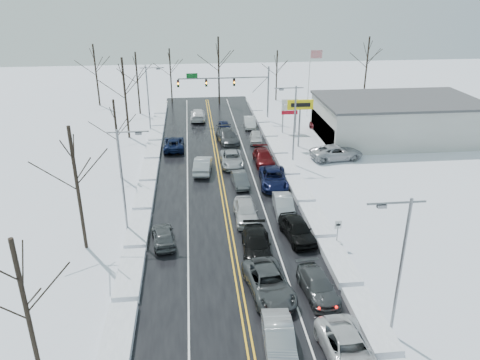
{
  "coord_description": "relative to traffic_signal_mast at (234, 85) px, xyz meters",
  "views": [
    {
      "loc": [
        -2.78,
        -38.95,
        19.59
      ],
      "look_at": [
        1.41,
        0.36,
        2.5
      ],
      "focal_mm": 35.0,
      "sensor_mm": 36.0,
      "label": 1
    }
  ],
  "objects": [
    {
      "name": "queued_car_15",
      "position": [
        1.76,
        -17.31,
        -5.48
      ],
      "size": [
        2.11,
        5.14,
        1.49
      ],
      "primitive_type": "imported",
      "rotation": [
        0.0,
        0.0,
        -0.0
      ],
      "color": "#47090C",
      "rests_on": "ground"
    },
    {
      "name": "used_vehicles_sign",
      "position": [
        7.05,
        -5.99,
        -2.16
      ],
      "size": [
        2.2,
        0.22,
        4.65
      ],
      "color": "slate",
      "rests_on": "ground"
    },
    {
      "name": "flagpole",
      "position": [
        11.72,
        2.01,
        0.45
      ],
      "size": [
        1.87,
        1.2,
        10.0
      ],
      "color": "silver",
      "rests_on": "ground"
    },
    {
      "name": "queued_car_17",
      "position": [
        1.98,
        -3.01,
        -5.48
      ],
      "size": [
        1.76,
        4.49,
        1.46
      ],
      "primitive_type": "imported",
      "rotation": [
        0.0,
        0.0,
        -0.05
      ],
      "color": "silver",
      "rests_on": "ground"
    },
    {
      "name": "oncoming_car_2",
      "position": [
        -5.24,
        1.59,
        -5.48
      ],
      "size": [
        2.51,
        5.68,
        1.62
      ],
      "primitive_type": "imported",
      "rotation": [
        0.0,
        0.0,
        3.1
      ],
      "color": "white",
      "rests_on": "ground"
    },
    {
      "name": "oncoming_car_3",
      "position": [
        -8.88,
        -34.01,
        -5.48
      ],
      "size": [
        2.28,
        4.46,
        1.45
      ],
      "primitive_type": "imported",
      "rotation": [
        0.0,
        0.0,
        3.28
      ],
      "color": "#424547",
      "rests_on": "ground"
    },
    {
      "name": "snow_bank_right",
      "position": [
        4.15,
        -25.99,
        -5.48
      ],
      "size": [
        1.76,
        72.0,
        0.58
      ],
      "primitive_type": "cube",
      "color": "white",
      "rests_on": "ground"
    },
    {
      "name": "parked_car_2",
      "position": [
        11.48,
        -6.18,
        -5.48
      ],
      "size": [
        2.44,
        5.19,
        1.72
      ],
      "primitive_type": "imported",
      "rotation": [
        0.0,
        0.0,
        3.22
      ],
      "color": "#4B0A0E",
      "rests_on": "ground"
    },
    {
      "name": "road_surface",
      "position": [
        -3.45,
        -25.99,
        -5.47
      ],
      "size": [
        14.0,
        84.0,
        0.01
      ],
      "primitive_type": "cube",
      "color": "black",
      "rests_on": "ground"
    },
    {
      "name": "queued_car_5",
      "position": [
        -1.57,
        -23.27,
        -5.48
      ],
      "size": [
        1.68,
        4.14,
        1.34
      ],
      "primitive_type": "imported",
      "rotation": [
        0.0,
        0.0,
        0.07
      ],
      "color": "#434648",
      "rests_on": "ground"
    },
    {
      "name": "queued_car_13",
      "position": [
        1.69,
        -29.75,
        -5.48
      ],
      "size": [
        1.87,
        4.72,
        1.53
      ],
      "primitive_type": "imported",
      "rotation": [
        0.0,
        0.0,
        -0.05
      ],
      "color": "#999BA1",
      "rests_on": "ground"
    },
    {
      "name": "tree_left_e",
      "position": [
        -14.25,
        6.01,
        1.16
      ],
      "size": [
        3.8,
        3.8,
        9.5
      ],
      "color": "#2D231C",
      "rests_on": "ground"
    },
    {
      "name": "queued_car_1",
      "position": [
        -1.83,
        -46.59,
        -5.48
      ],
      "size": [
        1.92,
        4.85,
        1.57
      ],
      "primitive_type": "imported",
      "rotation": [
        0.0,
        0.0,
        -0.06
      ],
      "color": "#929599",
      "rests_on": "ground"
    },
    {
      "name": "queued_car_7",
      "position": [
        -1.74,
        -9.74,
        -5.48
      ],
      "size": [
        3.04,
        6.14,
        1.72
      ],
      "primitive_type": "imported",
      "rotation": [
        0.0,
        0.0,
        0.11
      ],
      "color": "#393B3E",
      "rests_on": "ground"
    },
    {
      "name": "parked_car_1",
      "position": [
        13.55,
        -11.62,
        -5.48
      ],
      "size": [
        2.14,
        5.02,
        1.44
      ],
      "primitive_type": "imported",
      "rotation": [
        0.0,
        0.0,
        -0.02
      ],
      "color": "silver",
      "rests_on": "ground"
    },
    {
      "name": "tree_far_c",
      "position": [
        -1.45,
        11.01,
        2.21
      ],
      "size": [
        4.4,
        4.4,
        11.0
      ],
      "color": "#2D231C",
      "rests_on": "ground"
    },
    {
      "name": "queued_car_12",
      "position": [
        1.94,
        -34.37,
        -5.48
      ],
      "size": [
        2.66,
        5.21,
        1.7
      ],
      "primitive_type": "imported",
      "rotation": [
        0.0,
        0.0,
        0.14
      ],
      "color": "black",
      "rests_on": "ground"
    },
    {
      "name": "dealership_building",
      "position": [
        20.53,
        -9.99,
        -2.82
      ],
      "size": [
        20.4,
        12.4,
        5.3
      ],
      "color": "#BABAB4",
      "rests_on": "ground"
    },
    {
      "name": "queued_car_3",
      "position": [
        -1.67,
        -36.17,
        -5.48
      ],
      "size": [
        2.48,
        5.45,
        1.55
      ],
      "primitive_type": "imported",
      "rotation": [
        0.0,
        0.0,
        -0.06
      ],
      "color": "black",
      "rests_on": "ground"
    },
    {
      "name": "queued_car_16",
      "position": [
        1.95,
        -9.78,
        -5.48
      ],
      "size": [
        2.07,
        4.17,
        1.36
      ],
      "primitive_type": "imported",
      "rotation": [
        0.0,
        0.0,
        -0.12
      ],
      "color": "#BDBDBF",
      "rests_on": "ground"
    },
    {
      "name": "parked_car_0",
      "position": [
        10.48,
        -16.91,
        -5.48
      ],
      "size": [
        6.41,
        3.5,
        1.71
      ],
      "primitive_type": "imported",
      "rotation": [
        0.0,
        0.0,
        1.68
      ],
      "color": "#AAACB2",
      "rests_on": "ground"
    },
    {
      "name": "snow_bank_left",
      "position": [
        -11.05,
        -25.99,
        -5.48
      ],
      "size": [
        1.76,
        72.0,
        0.58
      ],
      "primitive_type": "cube",
      "color": "white",
      "rests_on": "ground"
    },
    {
      "name": "tires_plus_sign",
      "position": [
        7.05,
        -12.0,
        -0.49
      ],
      "size": [
        3.2,
        0.34,
        6.0
      ],
      "color": "slate",
      "rests_on": "ground"
    },
    {
      "name": "queued_car_6",
      "position": [
        -1.89,
        -17.48,
        -5.48
      ],
      "size": [
        2.5,
        5.36,
        1.48
      ],
      "primitive_type": "imported",
      "rotation": [
        0.0,
        0.0,
        -0.01
      ],
      "color": "#999CA1",
      "rests_on": "ground"
    },
    {
      "name": "traffic_signal_mast",
      "position": [
        0.0,
        0.0,
        0.0
      ],
      "size": [
        13.28,
        0.39,
        8.0
      ],
      "color": "slate",
      "rests_on": "ground"
    },
    {
      "name": "queued_car_14",
      "position": [
        1.85,
        -23.59,
        -5.48
      ],
      "size": [
        3.14,
        6.04,
        1.62
      ],
      "primitive_type": "imported",
      "rotation": [
        0.0,
        0.0,
        -0.08
      ],
      "color": "black",
      "rests_on": "ground"
    },
    {
      "name": "queued_car_4",
      "position": [
        -1.85,
        -30.67,
        -5.48
      ],
      "size": [
        2.04,
        4.94,
        1.67
      ],
      "primitive_type": "imported",
      "rotation": [
        0.0,
        0.0,
        -0.01
      ],
      "color": "silver",
      "rests_on": "ground"
    },
    {
      "name": "streetlight_nw",
      "position": [
        -11.74,
        -3.99,
        -0.17
      ],
      "size": [
        3.2,
        0.25,
        9.0
      ],
      "color": "slate",
      "rests_on": "ground"
    },
    {
      "name": "oncoming_car_0",
      "position": [
        -5.24,
        -19.2,
        -5.48
      ],
      "size": [
        2.33,
        5.21,
        1.66
      ],
      "primitive_type": "imported",
      "rotation": [
        0.0,
        0.0,
        3.03
      ],
      "color": "#A2A5AA",
      "rests_on": "ground"
    },
    {
      "name": "tree_left_b",
      "position": [
        -14.95,
        -33.99,
        1.51
      ],
      "size": [
        4.0,
        4.0,
        10.0
      ],
      "color": "#2D231C",
      "rests_on": "ground"
    },
    {
      "name": "streetlight_ne",
      "position": [
        4.85,
        -17.99,
        -0.17
      ],
      "size": [
        3.2,
        0.25,
        9.0
      ],
      "color": "slate",
      "rests_on": "ground"
    },
    {
      "name": "queued_car_8",
      "position": [
        -1.76,
        -4.85,
        -5.48
      ],
      "size": [
        1.76,
        4.12,
        1.39
      ],
      "primitive_type": "imported",
      "rotation": [
        0.0,
        0.0,
        0.03
      ],
      "color": "black",
      "rests_on": "ground"
    },
    {
      "name": "oncoming_car_1",
      "position": [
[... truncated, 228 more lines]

